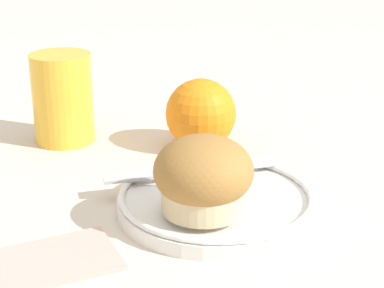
# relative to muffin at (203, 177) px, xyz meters

# --- Properties ---
(ground_plane) EXTENTS (3.00, 3.00, 0.00)m
(ground_plane) POSITION_rel_muffin_xyz_m (0.04, 0.04, -0.05)
(ground_plane) COLOR beige
(plate) EXTENTS (0.19, 0.19, 0.02)m
(plate) POSITION_rel_muffin_xyz_m (0.03, 0.03, -0.04)
(plate) COLOR white
(plate) RESTS_ON ground_plane
(muffin) EXTENTS (0.09, 0.09, 0.07)m
(muffin) POSITION_rel_muffin_xyz_m (0.00, 0.00, 0.00)
(muffin) COLOR beige
(muffin) RESTS_ON plate
(cream_ramekin) EXTENTS (0.05, 0.05, 0.02)m
(cream_ramekin) POSITION_rel_muffin_xyz_m (0.05, 0.06, -0.02)
(cream_ramekin) COLOR silver
(cream_ramekin) RESTS_ON plate
(berry_pair) EXTENTS (0.02, 0.01, 0.01)m
(berry_pair) POSITION_rel_muffin_xyz_m (0.03, 0.08, -0.03)
(berry_pair) COLOR maroon
(berry_pair) RESTS_ON plate
(butter_knife) EXTENTS (0.19, 0.05, 0.00)m
(butter_knife) POSITION_rel_muffin_xyz_m (0.03, 0.08, -0.03)
(butter_knife) COLOR #B7B7BC
(butter_knife) RESTS_ON plate
(orange_fruit) EXTENTS (0.08, 0.08, 0.08)m
(orange_fruit) POSITION_rel_muffin_xyz_m (0.09, 0.19, -0.01)
(orange_fruit) COLOR orange
(orange_fruit) RESTS_ON ground_plane
(juice_glass) EXTENTS (0.07, 0.07, 0.11)m
(juice_glass) POSITION_rel_muffin_xyz_m (-0.05, 0.28, 0.00)
(juice_glass) COLOR gold
(juice_glass) RESTS_ON ground_plane
(folded_napkin) EXTENTS (0.14, 0.07, 0.01)m
(folded_napkin) POSITION_rel_muffin_xyz_m (-0.15, 0.00, -0.05)
(folded_napkin) COLOR #D19E93
(folded_napkin) RESTS_ON ground_plane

